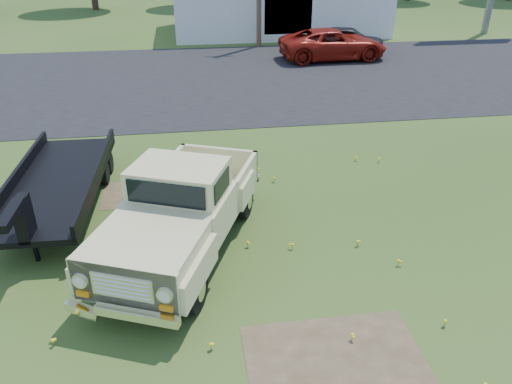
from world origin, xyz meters
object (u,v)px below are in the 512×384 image
at_px(flatbed_trailer, 57,178).
at_px(red_pickup, 333,44).
at_px(dark_sedan, 348,39).
at_px(vintage_pickup_truck, 181,209).

height_order(flatbed_trailer, red_pickup, flatbed_trailer).
bearing_deg(dark_sedan, red_pickup, 160.96).
relative_size(vintage_pickup_truck, red_pickup, 1.01).
height_order(vintage_pickup_truck, red_pickup, vintage_pickup_truck).
xyz_separation_m(vintage_pickup_truck, flatbed_trailer, (-3.09, 2.40, -0.22)).
distance_m(flatbed_trailer, dark_sedan, 21.17).
bearing_deg(red_pickup, flatbed_trailer, 139.66).
relative_size(vintage_pickup_truck, flatbed_trailer, 0.95).
xyz_separation_m(flatbed_trailer, dark_sedan, (12.90, 16.79, -0.13)).
xyz_separation_m(vintage_pickup_truck, red_pickup, (8.42, 17.40, -0.25)).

